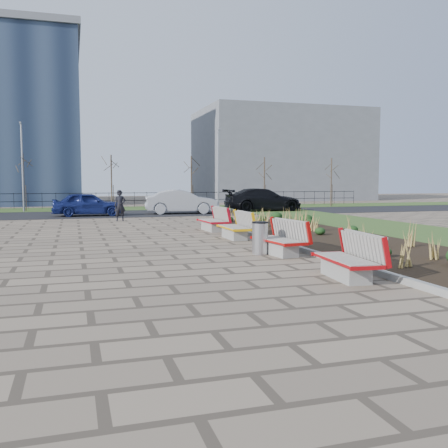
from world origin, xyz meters
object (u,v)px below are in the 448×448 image
object	(u,v)px
litter_bin	(260,238)
pedestrian	(120,205)
car_black	(263,200)
car_silver	(182,202)
bench_a	(345,257)
bench_d	(212,219)
lamp_east	(218,169)
bench_b	(278,238)
lamp_west	(22,168)
bench_c	(234,226)
car_blue	(88,204)

from	to	relation	value
litter_bin	pedestrian	bearing A→B (deg)	101.85
litter_bin	car_black	distance (m)	20.63
pedestrian	car_silver	xyz separation A→B (m)	(4.35, 4.59, -0.04)
bench_a	bench_d	xyz separation A→B (m)	(0.00, 11.04, 0.00)
lamp_east	bench_a	bearing A→B (deg)	-100.38
bench_d	lamp_east	xyz separation A→B (m)	(5.00, 16.26, 2.54)
bench_b	lamp_west	xyz separation A→B (m)	(-9.00, 23.51, 2.54)
car_silver	car_black	distance (m)	6.17
pedestrian	bench_a	bearing A→B (deg)	-77.28
car_silver	pedestrian	bearing A→B (deg)	142.58
car_silver	lamp_west	distance (m)	11.48
car_silver	car_black	xyz separation A→B (m)	(6.08, 1.02, 0.02)
bench_c	car_silver	world-z (taller)	car_silver
pedestrian	car_black	distance (m)	11.85
bench_a	pedestrian	size ratio (longest dim) A/B	1.26
bench_a	bench_c	world-z (taller)	same
bench_c	bench_d	xyz separation A→B (m)	(0.00, 3.10, 0.00)
bench_d	litter_bin	bearing A→B (deg)	-96.61
bench_a	bench_b	xyz separation A→B (m)	(0.00, 3.79, 0.00)
bench_c	lamp_east	distance (m)	20.16
car_blue	bench_c	bearing A→B (deg)	-159.94
bench_d	bench_a	bearing A→B (deg)	-92.77
bench_c	litter_bin	xyz separation A→B (m)	(-0.47, -3.91, -0.03)
bench_d	bench_b	bearing A→B (deg)	-92.77
litter_bin	pedestrian	size ratio (longest dim) A/B	0.57
litter_bin	lamp_west	world-z (taller)	lamp_west
bench_c	pedestrian	distance (m)	10.22
bench_c	lamp_west	world-z (taller)	lamp_west
bench_b	lamp_west	world-z (taller)	lamp_west
car_silver	bench_c	bearing A→B (deg)	-178.12
bench_b	bench_c	distance (m)	4.15
bench_c	car_black	distance (m)	16.85
bench_a	car_silver	size ratio (longest dim) A/B	0.45
lamp_west	lamp_east	distance (m)	14.00
car_black	bench_a	bearing A→B (deg)	163.83
bench_c	car_blue	world-z (taller)	car_blue
litter_bin	car_blue	xyz separation A→B (m)	(-4.37, 17.79, 0.27)
litter_bin	car_silver	xyz separation A→B (m)	(1.50, 18.17, 0.32)
car_black	lamp_east	world-z (taller)	lamp_east
car_black	car_silver	bearing A→B (deg)	100.38
car_blue	lamp_west	world-z (taller)	lamp_west
bench_d	lamp_west	size ratio (longest dim) A/B	0.35
bench_c	car_silver	size ratio (longest dim) A/B	0.45
bench_d	car_black	world-z (taller)	car_black
pedestrian	car_blue	world-z (taller)	pedestrian
pedestrian	car_black	world-z (taller)	pedestrian
bench_b	car_silver	bearing A→B (deg)	80.20
litter_bin	lamp_west	distance (m)	24.92
bench_d	pedestrian	size ratio (longest dim) A/B	1.26
car_blue	bench_d	bearing A→B (deg)	-154.98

